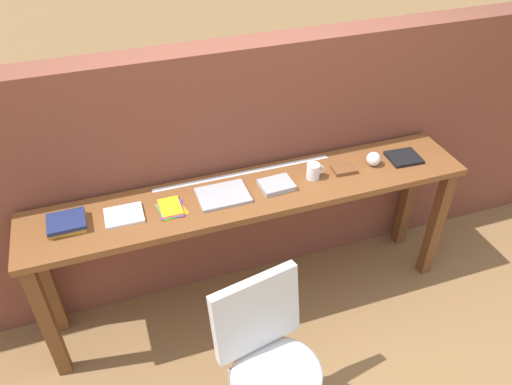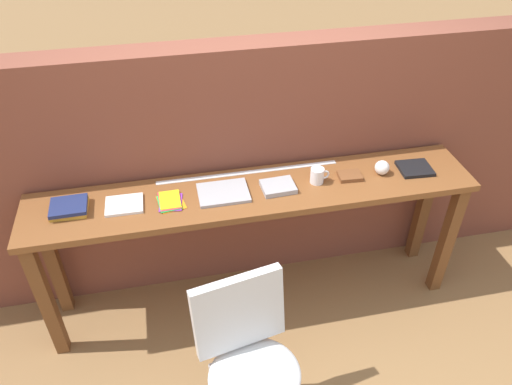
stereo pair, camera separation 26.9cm
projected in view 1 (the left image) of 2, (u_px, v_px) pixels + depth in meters
ground_plane at (269, 332)px, 3.06m from camera, size 40.00×40.00×0.00m
brick_wall_back at (235, 170)px, 3.05m from camera, size 6.00×0.20×1.59m
sideboard at (253, 210)px, 2.83m from camera, size 2.50×0.44×0.88m
chair_white_moulded at (269, 354)px, 2.33m from camera, size 0.52×0.53×0.89m
book_stack_leftmost at (67, 223)px, 2.49m from camera, size 0.19×0.18×0.05m
magazine_cycling at (124, 215)px, 2.56m from camera, size 0.20×0.16×0.02m
pamphlet_pile_colourful at (171, 208)px, 2.61m from camera, size 0.16×0.18×0.01m
book_open_centre at (223, 195)px, 2.70m from camera, size 0.28×0.21×0.02m
book_grey_hardcover at (276, 185)px, 2.76m from camera, size 0.19×0.15×0.03m
mug at (314, 171)px, 2.81m from camera, size 0.11×0.08×0.09m
leather_journal_brown at (344, 169)px, 2.89m from camera, size 0.14×0.11×0.02m
sports_ball_small at (374, 159)px, 2.92m from camera, size 0.08×0.08×0.08m
book_repair_rightmost at (404, 158)px, 2.99m from camera, size 0.20×0.18×0.02m
ruler_metal_back_edge at (244, 173)px, 2.87m from camera, size 1.06×0.03×0.00m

